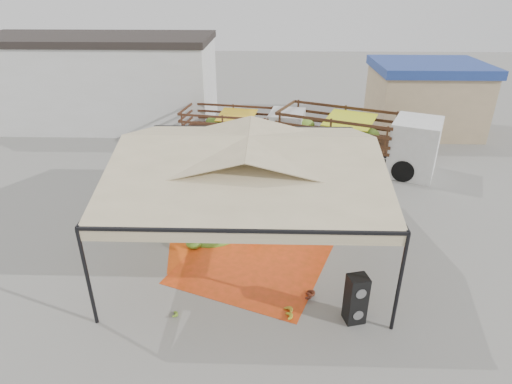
{
  "coord_description": "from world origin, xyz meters",
  "views": [
    {
      "loc": [
        0.61,
        -12.74,
        8.43
      ],
      "look_at": [
        0.2,
        1.5,
        1.3
      ],
      "focal_mm": 30.0,
      "sensor_mm": 36.0,
      "label": 1
    }
  ],
  "objects_px": {
    "banana_heap": "(224,205)",
    "truck_right": "(363,134)",
    "vendor": "(294,173)",
    "speaker_stack": "(356,299)",
    "truck_left": "(248,125)"
  },
  "relations": [
    {
      "from": "banana_heap",
      "to": "vendor",
      "type": "height_order",
      "value": "vendor"
    },
    {
      "from": "truck_left",
      "to": "truck_right",
      "type": "height_order",
      "value": "truck_right"
    },
    {
      "from": "banana_heap",
      "to": "truck_right",
      "type": "relative_size",
      "value": 0.71
    },
    {
      "from": "truck_right",
      "to": "speaker_stack",
      "type": "bearing_deg",
      "value": -77.37
    },
    {
      "from": "banana_heap",
      "to": "truck_right",
      "type": "xyz_separation_m",
      "value": [
        6.31,
        5.73,
        1.0
      ]
    },
    {
      "from": "banana_heap",
      "to": "speaker_stack",
      "type": "distance_m",
      "value": 6.77
    },
    {
      "from": "speaker_stack",
      "to": "truck_right",
      "type": "relative_size",
      "value": 0.18
    },
    {
      "from": "truck_left",
      "to": "truck_right",
      "type": "xyz_separation_m",
      "value": [
        5.75,
        -1.94,
        0.24
      ]
    },
    {
      "from": "speaker_stack",
      "to": "truck_left",
      "type": "distance_m",
      "value": 13.55
    },
    {
      "from": "vendor",
      "to": "truck_right",
      "type": "relative_size",
      "value": 0.22
    },
    {
      "from": "vendor",
      "to": "truck_left",
      "type": "xyz_separation_m",
      "value": [
        -2.25,
        5.21,
        0.48
      ]
    },
    {
      "from": "banana_heap",
      "to": "vendor",
      "type": "bearing_deg",
      "value": 41.11
    },
    {
      "from": "truck_left",
      "to": "speaker_stack",
      "type": "bearing_deg",
      "value": -64.83
    },
    {
      "from": "banana_heap",
      "to": "truck_left",
      "type": "relative_size",
      "value": 0.85
    },
    {
      "from": "vendor",
      "to": "truck_left",
      "type": "distance_m",
      "value": 5.7
    }
  ]
}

